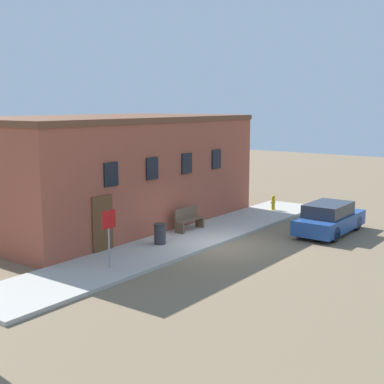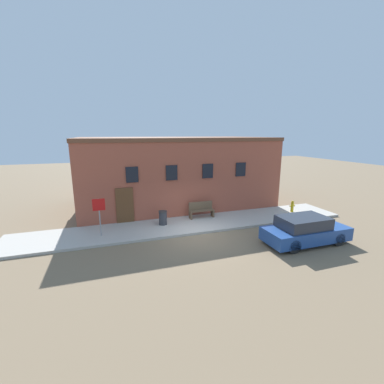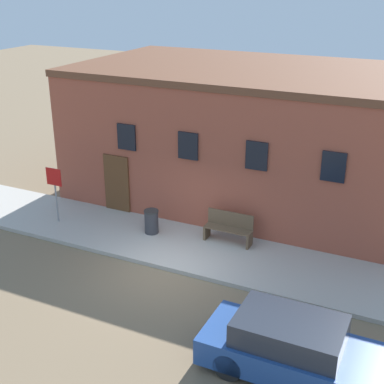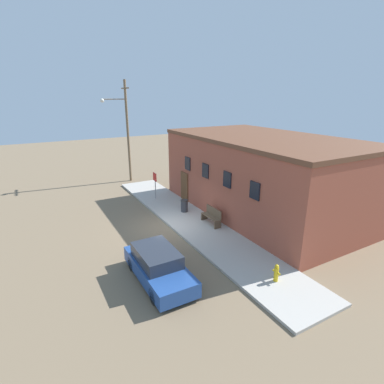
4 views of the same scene
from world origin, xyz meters
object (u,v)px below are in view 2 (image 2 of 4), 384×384
Objects in this scene: fire_hydrant at (292,206)px; trash_bin at (163,218)px; parked_car at (305,230)px; stop_sign at (99,210)px; bench at (201,210)px.

fire_hydrant is 0.95× the size of trash_bin.
trash_bin is 7.49m from parked_car.
stop_sign reaches higher than trash_bin.
stop_sign is 1.26× the size of bench.
fire_hydrant is 0.18× the size of parked_car.
bench is at bearing 125.40° from parked_car.
stop_sign is at bearing 158.05° from parked_car.
stop_sign is (-12.05, -0.32, 0.96)m from fire_hydrant.
bench reaches higher than trash_bin.
trash_bin is at bearing 177.92° from fire_hydrant.
fire_hydrant is 0.50× the size of bench.
stop_sign is 10.17m from parked_car.
stop_sign is 2.43× the size of trash_bin.
bench is at bearing 172.34° from fire_hydrant.
stop_sign reaches higher than parked_car.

